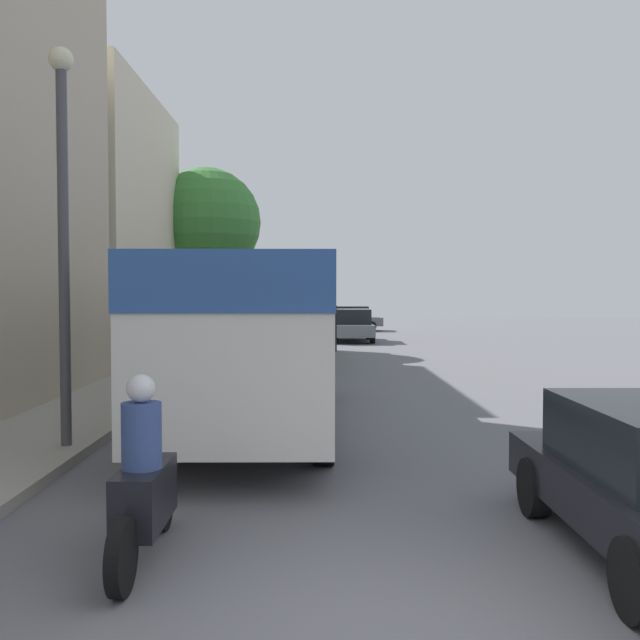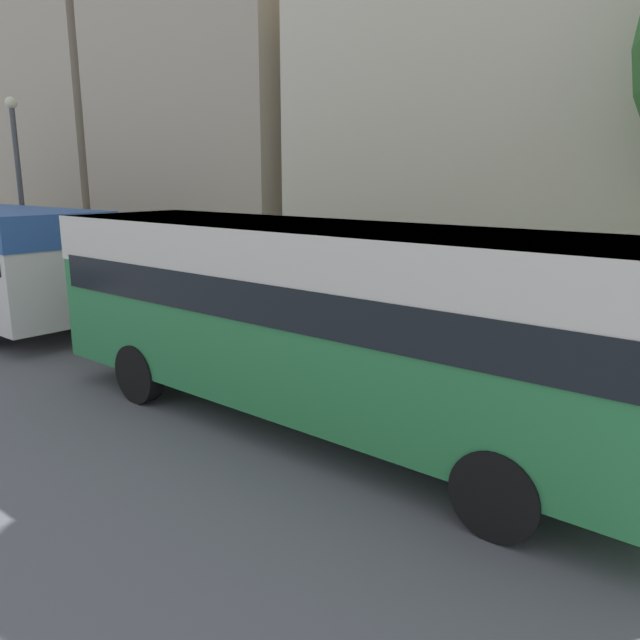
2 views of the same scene
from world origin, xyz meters
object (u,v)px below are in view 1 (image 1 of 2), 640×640
Objects in this scene: bus_third_in_line at (291,300)px; bus_following at (278,305)px; motorcycle_behind_lead at (144,487)px; car_far_curb at (351,318)px; pedestrian_walking_away at (217,320)px; pedestrian_near_curb at (204,329)px; car_distant at (353,325)px; bus_lead at (258,321)px.

bus_following is at bearing -89.93° from bus_third_in_line.
motorcycle_behind_lead is 0.57× the size of car_far_curb.
pedestrian_walking_away is at bearing -120.99° from bus_third_in_line.
car_far_curb is at bearing 53.08° from bus_third_in_line.
bus_following reaches higher than motorcycle_behind_lead.
pedestrian_near_curb is (-2.82, -12.89, -0.95)m from bus_third_in_line.
motorcycle_behind_lead is 28.60m from car_distant.
bus_following is 2.63× the size of car_far_curb.
car_far_curb is 2.14× the size of pedestrian_walking_away.
motorcycle_behind_lead reaches higher than car_distant.
pedestrian_near_curb is 7.30m from pedestrian_walking_away.
bus_third_in_line is 13.23m from pedestrian_near_curb.
bus_third_in_line reaches higher than motorcycle_behind_lead.
bus_lead is 5.74× the size of pedestrian_near_curb.
bus_third_in_line reaches higher than car_distant.
pedestrian_walking_away reaches higher than car_far_curb.
car_distant is 10.20m from pedestrian_near_curb.
pedestrian_walking_away is at bearing -33.80° from car_far_curb.
bus_lead is 2.58× the size of car_far_curb.
bus_following reaches higher than pedestrian_near_curb.
bus_third_in_line is at bearing 77.65° from pedestrian_near_curb.
bus_lead is at bearing -88.87° from bus_following.
bus_lead is at bearing -6.04° from car_far_curb.
bus_third_in_line is (-0.25, 26.32, 0.07)m from bus_lead.
pedestrian_walking_away is (-6.54, -0.97, 0.27)m from car_distant.
bus_following reaches higher than bus_lead.
car_distant is 2.57× the size of pedestrian_near_curb.
pedestrian_walking_away is at bearing -171.58° from car_distant.
pedestrian_walking_away is (-6.90, -10.32, 0.30)m from car_far_curb.
bus_third_in_line is at bearing 59.01° from pedestrian_walking_away.
bus_following is (-0.24, 11.98, 0.05)m from bus_lead.
bus_third_in_line is at bearing 89.54° from motorcycle_behind_lead.
pedestrian_walking_away reaches higher than pedestrian_near_curb.
motorcycle_behind_lead is 0.49× the size of car_distant.
pedestrian_walking_away reaches higher than car_distant.
pedestrian_near_curb is at bearing -125.98° from car_distant.
car_distant is at bearing 83.11° from motorcycle_behind_lead.
bus_following is 4.60× the size of motorcycle_behind_lead.
car_far_curb is 2.23× the size of pedestrian_near_curb.
car_distant is at bearing -55.68° from bus_third_in_line.
bus_third_in_line is at bearing 124.32° from car_distant.
pedestrian_walking_away is at bearing 99.92° from bus_lead.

